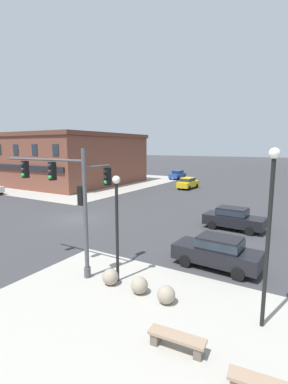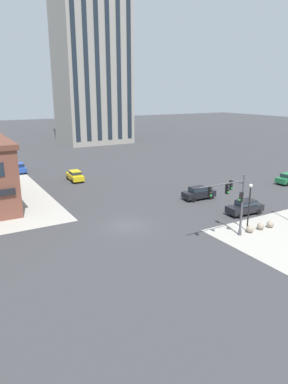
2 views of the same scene
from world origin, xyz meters
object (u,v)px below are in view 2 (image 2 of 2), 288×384
street_lamp_corner_near (249,201)px  car_main_southbound_far (245,207)px  bollard_sphere_curb_b (261,226)px  car_cross_eastbound (19,167)px  traffic_signal_main (233,198)px  bollard_sphere_curb_a (250,229)px  bollard_sphere_curb_c (270,224)px  car_cross_westbound (199,192)px  car_main_northbound_far (75,175)px

street_lamp_corner_near → car_main_southbound_far: 5.68m
bollard_sphere_curb_b → car_cross_eastbound: bearing=112.0°
traffic_signal_main → bollard_sphere_curb_b: size_ratio=8.35×
bollard_sphere_curb_a → bollard_sphere_curb_c: same height
car_main_southbound_far → car_cross_westbound: 7.42m
car_main_southbound_far → car_cross_westbound: bearing=97.4°
bollard_sphere_curb_c → car_main_southbound_far: 4.47m
car_main_northbound_far → car_main_southbound_far: 27.68m
traffic_signal_main → bollard_sphere_curb_a: traffic_signal_main is taller
street_lamp_corner_near → car_cross_westbound: 11.70m
bollard_sphere_curb_a → street_lamp_corner_near: (0.08, 0.46, 2.78)m
bollard_sphere_curb_c → car_cross_eastbound: car_cross_eastbound is taller
car_main_southbound_far → street_lamp_corner_near: bearing=-133.0°
bollard_sphere_curb_a → car_main_northbound_far: size_ratio=0.17×
street_lamp_corner_near → car_main_northbound_far: 30.09m
bollard_sphere_curb_a → car_cross_westbound: 11.96m
street_lamp_corner_near → car_cross_westbound: (2.61, 11.18, -2.23)m
bollard_sphere_curb_a → bollard_sphere_curb_c: bearing=-1.7°
bollard_sphere_curb_a → car_cross_eastbound: (-14.67, 40.08, 0.55)m
bollard_sphere_curb_b → bollard_sphere_curb_c: size_ratio=1.00×
bollard_sphere_curb_b → car_main_southbound_far: car_main_southbound_far is taller
car_main_southbound_far → traffic_signal_main: bearing=-146.2°
bollard_sphere_curb_b → car_cross_eastbound: size_ratio=0.17×
traffic_signal_main → car_cross_westbound: traffic_signal_main is taller
car_cross_westbound → car_main_northbound_far: bearing=121.5°
traffic_signal_main → bollard_sphere_curb_a: bearing=-5.0°
bollard_sphere_curb_a → car_main_southbound_far: 5.65m
traffic_signal_main → bollard_sphere_curb_c: size_ratio=8.35×
car_main_northbound_far → traffic_signal_main: bearing=-78.9°
car_main_southbound_far → car_cross_westbound: (-0.96, 7.36, 0.00)m
bollard_sphere_curb_c → car_main_southbound_far: bearing=80.0°
traffic_signal_main → street_lamp_corner_near: traffic_signal_main is taller
bollard_sphere_curb_b → car_cross_westbound: 11.69m
bollard_sphere_curb_b → car_main_southbound_far: (2.10, 4.26, 0.55)m
traffic_signal_main → car_cross_eastbound: traffic_signal_main is taller
bollard_sphere_curb_c → car_main_northbound_far: (-11.03, 29.40, 0.55)m
bollard_sphere_curb_b → street_lamp_corner_near: (-1.46, 0.44, 2.78)m
bollard_sphere_curb_a → bollard_sphere_curb_b: size_ratio=1.00×
bollard_sphere_curb_b → car_cross_eastbound: car_cross_eastbound is taller
traffic_signal_main → street_lamp_corner_near: 2.66m
bollard_sphere_curb_b → bollard_sphere_curb_c: bearing=-4.5°
bollard_sphere_curb_a → car_main_northbound_far: 30.43m
street_lamp_corner_near → car_main_northbound_far: street_lamp_corner_near is taller
traffic_signal_main → street_lamp_corner_near: bearing=5.5°
street_lamp_corner_near → traffic_signal_main: bearing=-174.5°
bollard_sphere_curb_b → car_main_northbound_far: 30.87m
bollard_sphere_curb_c → car_cross_westbound: bearing=90.9°
street_lamp_corner_near → car_cross_westbound: size_ratio=1.11×
bollard_sphere_curb_c → car_main_northbound_far: car_main_northbound_far is taller
street_lamp_corner_near → bollard_sphere_curb_b: bearing=-16.7°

